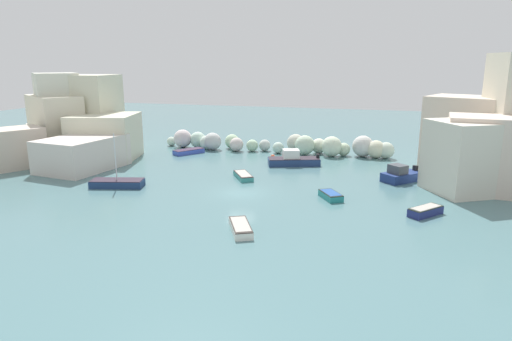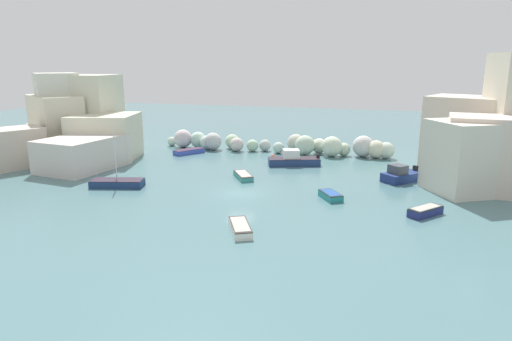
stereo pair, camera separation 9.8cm
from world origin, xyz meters
The scene contains 13 objects.
cove_water centered at (0.00, 0.00, 0.00)m, with size 160.00×160.00×0.00m, color slate.
cliff_headland_left centered at (-26.42, 9.21, 3.53)m, with size 21.59×22.85×10.44m.
cliff_headland_right centered at (22.90, 11.45, 4.31)m, with size 16.21×17.05×12.65m.
rock_breakwater centered at (-0.78, 19.61, 1.14)m, with size 31.42×4.43×2.70m.
channel_buoy centered at (-0.97, 15.54, 0.26)m, with size 0.53×0.53×0.53m, color #E04C28.
moored_boat_0 centered at (-12.13, -1.38, 0.38)m, with size 5.29×3.07×5.24m.
moored_boat_1 centered at (-12.37, 15.35, 0.31)m, with size 3.47×4.17×0.61m.
moored_boat_2 centered at (14.22, 8.69, 0.63)m, with size 4.29×4.38×1.77m.
moored_boat_3 centered at (15.91, -1.64, 0.36)m, with size 2.84×3.08×0.69m.
moored_boat_4 centered at (2.22, 12.76, 0.63)m, with size 6.34×4.03×1.85m.
moored_boat_5 centered at (-1.47, 5.21, 0.28)m, with size 3.02×3.72×0.53m.
moored_boat_6 centered at (8.18, 0.61, 0.31)m, with size 2.49×2.90×0.60m.
moored_boat_7 centered at (3.06, -9.13, 0.31)m, with size 2.77×3.79×0.59m.
Camera 1 is at (12.70, -37.54, 11.75)m, focal length 31.42 mm.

